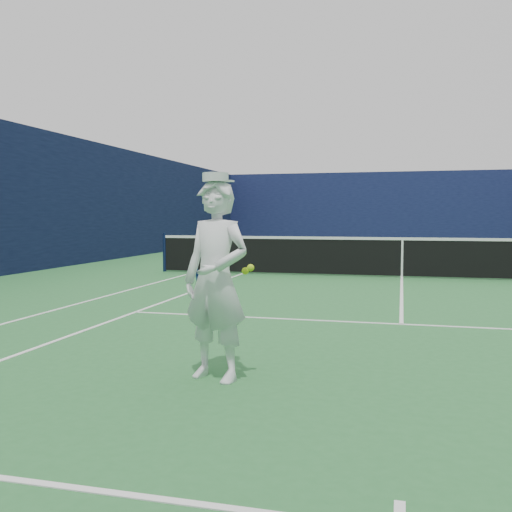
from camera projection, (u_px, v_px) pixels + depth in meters
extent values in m
plane|color=#296C33|center=(402.00, 278.00, 14.25)|extent=(80.00, 80.00, 0.00)
cube|color=white|center=(402.00, 250.00, 25.74)|extent=(11.03, 0.06, 0.01)
cube|color=white|center=(195.00, 272.00, 15.61)|extent=(0.06, 23.83, 0.01)
cube|color=white|center=(244.00, 273.00, 15.27)|extent=(0.06, 23.77, 0.01)
cube|color=white|center=(402.00, 259.00, 20.44)|extent=(8.23, 0.06, 0.01)
cube|color=white|center=(401.00, 324.00, 8.07)|extent=(8.23, 0.06, 0.01)
cube|color=white|center=(402.00, 277.00, 14.25)|extent=(0.06, 12.80, 0.01)
cube|color=white|center=(402.00, 250.00, 25.59)|extent=(0.06, 0.30, 0.01)
cube|color=#10153B|center=(403.00, 208.00, 31.51)|extent=(20.12, 0.12, 4.00)
cube|color=#0E1435|center=(49.00, 200.00, 16.59)|extent=(0.12, 36.12, 4.00)
cylinder|color=#141E4C|center=(164.00, 252.00, 15.80)|extent=(0.09, 0.09, 1.07)
cube|color=black|center=(402.00, 258.00, 14.22)|extent=(12.79, 0.02, 0.92)
cube|color=white|center=(402.00, 239.00, 14.18)|extent=(12.79, 0.04, 0.07)
cube|color=white|center=(402.00, 259.00, 14.22)|extent=(0.05, 0.03, 0.94)
imported|color=white|center=(216.00, 280.00, 5.30)|extent=(0.78, 0.63, 1.87)
cylinder|color=white|center=(215.00, 177.00, 5.23)|extent=(0.24, 0.24, 0.08)
cube|color=white|center=(224.00, 181.00, 5.35)|extent=(0.20, 0.15, 0.02)
cylinder|color=navy|center=(197.00, 275.00, 5.51)|extent=(0.06, 0.10, 0.22)
cube|color=#2028B1|center=(199.00, 292.00, 5.58)|extent=(0.03, 0.03, 0.14)
torus|color=#2028B1|center=(205.00, 312.00, 5.64)|extent=(0.31, 0.18, 0.29)
cube|color=beige|center=(205.00, 312.00, 5.64)|extent=(0.21, 0.07, 0.30)
sphere|color=#B9DD19|center=(245.00, 271.00, 5.24)|extent=(0.07, 0.07, 0.07)
sphere|color=#B9DD19|center=(251.00, 268.00, 5.24)|extent=(0.07, 0.07, 0.07)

